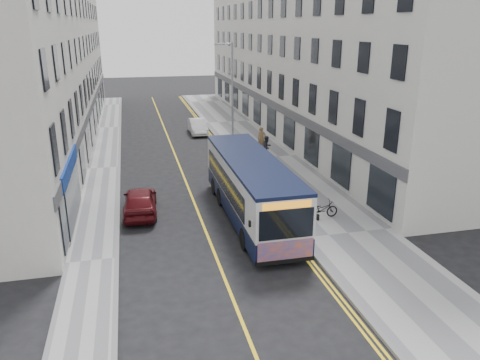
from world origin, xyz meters
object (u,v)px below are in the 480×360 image
pedestrian_far (267,147)px  car_maroon (140,201)px  pedestrian_near (262,139)px  city_bus (251,186)px  streetlamp (231,94)px  car_white (198,126)px  bicycle (322,209)px

pedestrian_far → car_maroon: bearing=-170.2°
pedestrian_near → city_bus: bearing=-112.9°
streetlamp → car_white: bearing=101.5°
streetlamp → car_white: 8.21m
streetlamp → pedestrian_near: (2.23, -0.30, -3.36)m
streetlamp → city_bus: (-1.74, -12.31, -2.70)m
streetlamp → city_bus: streetlamp is taller
city_bus → pedestrian_far: bearing=69.3°
bicycle → car_white: (-3.06, 20.46, 0.08)m
city_bus → car_white: bearing=89.2°
city_bus → car_maroon: city_bus is taller
pedestrian_far → streetlamp: bearing=101.3°
pedestrian_near → pedestrian_far: (-0.15, -1.91, -0.11)m
city_bus → pedestrian_near: (3.97, 12.01, -0.66)m
city_bus → bicycle: city_bus is taller
car_white → car_maroon: 18.42m
streetlamp → pedestrian_near: bearing=-7.6°
streetlamp → city_bus: 12.72m
city_bus → pedestrian_far: (3.83, 10.10, -0.78)m
streetlamp → car_white: streetlamp is taller
pedestrian_near → streetlamp: bearing=167.8°
city_bus → car_white: (0.28, 19.47, -1.04)m
car_white → bicycle: bearing=-80.7°
pedestrian_near → bicycle: bearing=-97.4°
city_bus → pedestrian_near: 12.66m
car_white → car_maroon: size_ratio=0.96×
pedestrian_near → car_maroon: pedestrian_near is taller
streetlamp → bicycle: 13.92m
bicycle → pedestrian_near: bearing=-5.3°
bicycle → car_white: bearing=6.0°
pedestrian_far → car_white: 10.02m
pedestrian_near → car_maroon: (-9.26, -10.09, -0.33)m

